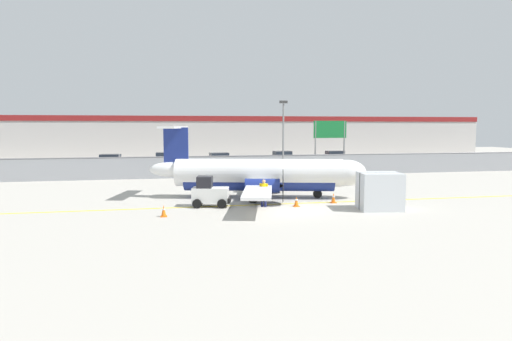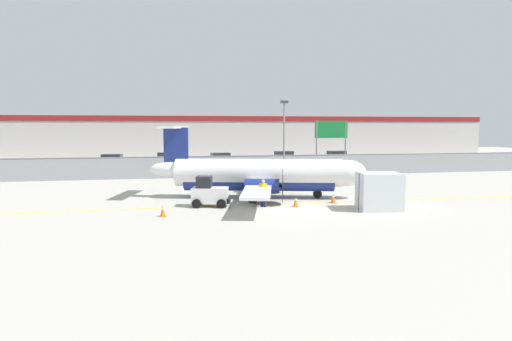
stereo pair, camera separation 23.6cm
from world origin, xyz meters
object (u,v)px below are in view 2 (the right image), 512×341
Objects in this scene: parked_car_0 at (111,161)px; parked_car_1 at (166,159)px; parked_car_4 at (336,157)px; baggage_tug at (209,193)px; traffic_cone_near_right at (163,211)px; parked_car_2 at (221,159)px; traffic_cone_far_right at (224,191)px; apron_light_pole at (284,133)px; commuter_airplane at (263,175)px; parked_car_3 at (283,157)px; traffic_cone_near_left at (296,202)px; traffic_cone_far_left at (333,198)px; highway_sign at (331,134)px; ground_crew_worker at (263,192)px; cargo_container at (379,191)px.

parked_car_1 is (6.27, 2.42, 0.00)m from parked_car_0.
baggage_tug is at bearing 54.99° from parked_car_4.
baggage_tug is 28.97m from parked_car_0.
parked_car_1 is at bearing -151.88° from parked_car_0.
parked_car_2 reaches higher than traffic_cone_near_right.
apron_light_pole is at bearing 53.05° from traffic_cone_far_right.
traffic_cone_far_right is 25.60m from parked_car_0.
baggage_tug is (-3.95, -2.74, -0.75)m from commuter_airplane.
apron_light_pole is at bearing 68.73° from parked_car_3.
parked_car_3 is (8.36, 2.01, 0.00)m from parked_car_2.
apron_light_pole is (2.96, 14.20, 3.99)m from traffic_cone_near_left.
parked_car_1 reaches higher than traffic_cone_far_right.
traffic_cone_far_left is at bearing 111.79° from parked_car_1.
traffic_cone_near_right is 31.32m from parked_car_2.
apron_light_pole is at bearing 125.17° from parked_car_1.
apron_light_pole is at bearing 146.72° from parked_car_0.
apron_light_pole is (6.77, 9.00, 3.99)m from traffic_cone_far_right.
baggage_tug is 3.88m from traffic_cone_near_right.
apron_light_pole is (8.19, 13.15, 3.45)m from baggage_tug.
parked_car_1 is at bearing -3.67° from parked_car_4.
highway_sign reaches higher than parked_car_2.
parked_car_4 is at bearing 73.39° from commuter_airplane.
commuter_airplane is 25.18m from parked_car_2.
parked_car_4 reaches higher than traffic_cone_far_right.
ground_crew_worker is 5.29m from traffic_cone_far_right.
parked_car_4 is (16.21, 29.86, -0.06)m from ground_crew_worker.
baggage_tug reaches higher than parked_car_1.
cargo_container reaches higher than traffic_cone_far_left.
parked_car_4 is at bearing 54.97° from traffic_cone_near_right.
parked_car_4 is at bearing 64.74° from traffic_cone_near_left.
parked_car_1 is (-7.81, 31.06, 0.58)m from traffic_cone_near_left.
traffic_cone_far_left is at bearing 128.11° from parked_car_0.
baggage_tug is 7.98m from traffic_cone_far_left.
highway_sign is at bearing 49.64° from traffic_cone_near_right.
traffic_cone_near_left is 8.17m from traffic_cone_near_right.
apron_light_pole is at bearing -169.03° from ground_crew_worker.
parked_car_3 is (11.07, 25.77, 0.58)m from traffic_cone_far_right.
baggage_tug is 0.94× the size of cargo_container.
traffic_cone_near_left is at bearing 112.95° from ground_crew_worker.
parked_car_3 is at bearing 75.63° from apron_light_pole.
highway_sign is at bearing 164.02° from parked_car_0.
baggage_tug is 28.21m from parked_car_2.
parked_car_2 is 8.60m from parked_car_3.
parked_car_1 is 0.98× the size of parked_car_2.
parked_car_4 is (15.49, 26.33, -0.71)m from commuter_airplane.
parked_car_0 and parked_car_1 have the same top height.
traffic_cone_far_left is at bearing 67.37° from parked_car_4.
ground_crew_worker reaches higher than traffic_cone_near_right.
cargo_container is at bearing -40.56° from traffic_cone_far_right.
parked_car_3 is (9.26, 30.70, -0.06)m from ground_crew_worker.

